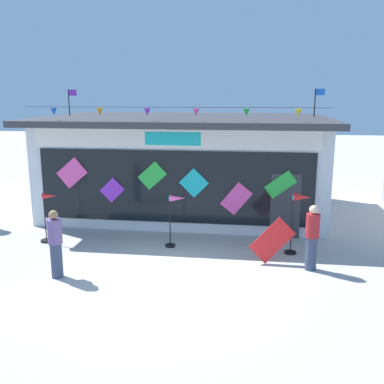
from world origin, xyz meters
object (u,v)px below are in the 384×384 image
wind_spinner_far_left (48,213)px  display_kite_on_ground (272,240)px  kite_shop_building (187,163)px  wind_spinner_left (175,211)px  person_near_camera (55,242)px  wind_spinner_center_left (299,209)px  person_mid_plaza (312,237)px

wind_spinner_far_left → display_kite_on_ground: bearing=-6.6°
wind_spinner_far_left → display_kite_on_ground: (6.55, -0.76, -0.30)m
kite_shop_building → wind_spinner_left: 4.32m
person_near_camera → kite_shop_building: bearing=39.6°
kite_shop_building → display_kite_on_ground: (3.01, -5.10, -1.19)m
wind_spinner_far_left → display_kite_on_ground: size_ratio=1.35×
wind_spinner_left → wind_spinner_center_left: bearing=-1.7°
wind_spinner_center_left → display_kite_on_ground: bearing=-134.3°
wind_spinner_far_left → person_mid_plaza: person_mid_plaza is taller
person_mid_plaza → display_kite_on_ground: person_mid_plaza is taller
wind_spinner_far_left → wind_spinner_center_left: 7.28m
kite_shop_building → wind_spinner_left: (0.28, -4.25, -0.72)m
wind_spinner_center_left → person_near_camera: bearing=-158.0°
wind_spinner_far_left → wind_spinner_center_left: (7.27, -0.02, 0.37)m
wind_spinner_left → wind_spinner_center_left: wind_spinner_center_left is taller
wind_spinner_far_left → wind_spinner_left: size_ratio=0.98×
kite_shop_building → wind_spinner_left: size_ratio=6.49×
wind_spinner_far_left → person_mid_plaza: bearing=-8.4°
wind_spinner_far_left → wind_spinner_center_left: wind_spinner_center_left is taller
wind_spinner_left → wind_spinner_center_left: size_ratio=0.89×
wind_spinner_far_left → wind_spinner_left: wind_spinner_left is taller
person_mid_plaza → kite_shop_building: bearing=-73.3°
person_near_camera → person_mid_plaza: 6.29m
person_near_camera → display_kite_on_ground: size_ratio=1.49×
wind_spinner_far_left → wind_spinner_center_left: size_ratio=0.87×
wind_spinner_far_left → person_near_camera: 2.76m
wind_spinner_far_left → wind_spinner_left: (3.82, 0.08, 0.17)m
wind_spinner_left → display_kite_on_ground: bearing=-17.2°
kite_shop_building → display_kite_on_ground: bearing=-59.5°
kite_shop_building → person_mid_plaza: size_ratio=5.98×
person_near_camera → display_kite_on_ground: bearing=-14.7°
kite_shop_building → wind_spinner_center_left: kite_shop_building is taller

